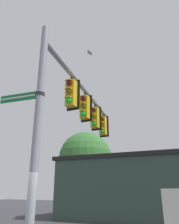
{
  "coord_description": "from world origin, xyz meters",
  "views": [
    {
      "loc": [
        -3.6,
        4.41,
        2.09
      ],
      "look_at": [
        0.54,
        -4.3,
        5.54
      ],
      "focal_mm": 35.19,
      "sensor_mm": 36.0,
      "label": 1
    }
  ],
  "objects": [
    {
      "name": "mast_arm",
      "position": [
        0.47,
        -3.79,
        6.34
      ],
      "size": [
        1.15,
        7.61,
        0.2
      ],
      "primitive_type": "cylinder",
      "rotation": [
        0.0,
        1.57,
        4.84
      ],
      "color": "gray"
    },
    {
      "name": "street_name_sign",
      "position": [
        0.43,
        0.05,
        4.59
      ],
      "size": [
        1.43,
        0.31,
        0.22
      ],
      "color": "#147238"
    },
    {
      "name": "tree_by_storefront",
      "position": [
        4.97,
        -12.76,
        4.69
      ],
      "size": [
        4.55,
        4.55,
        6.97
      ],
      "color": "#4C3823",
      "rests_on": "ground"
    },
    {
      "name": "traffic_light_mid_inner",
      "position": [
        0.46,
        -3.63,
        5.54
      ],
      "size": [
        0.54,
        0.49,
        1.31
      ],
      "color": "black"
    },
    {
      "name": "traffic_light_mid_outer",
      "position": [
        0.65,
        -5.17,
        5.54
      ],
      "size": [
        0.54,
        0.49,
        1.31
      ],
      "color": "black"
    },
    {
      "name": "signal_pole",
      "position": [
        0.0,
        0.0,
        3.43
      ],
      "size": [
        0.22,
        0.22,
        6.85
      ],
      "primitive_type": "cylinder",
      "color": "gray",
      "rests_on": "ground"
    },
    {
      "name": "traffic_light_nearest_pole",
      "position": [
        0.26,
        -2.1,
        5.54
      ],
      "size": [
        0.54,
        0.49,
        1.31
      ],
      "color": "black"
    },
    {
      "name": "bird_flying",
      "position": [
        0.17,
        -3.55,
        8.23
      ],
      "size": [
        0.25,
        0.4,
        0.08
      ],
      "color": "gray"
    },
    {
      "name": "traffic_light_arm_end",
      "position": [
        0.84,
        -6.7,
        5.54
      ],
      "size": [
        0.54,
        0.49,
        1.31
      ],
      "color": "black"
    },
    {
      "name": "storefront_building",
      "position": [
        0.64,
        -13.5,
        2.33
      ],
      "size": [
        12.67,
        6.99,
        4.63
      ],
      "color": "#33473D",
      "rests_on": "ground"
    }
  ]
}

